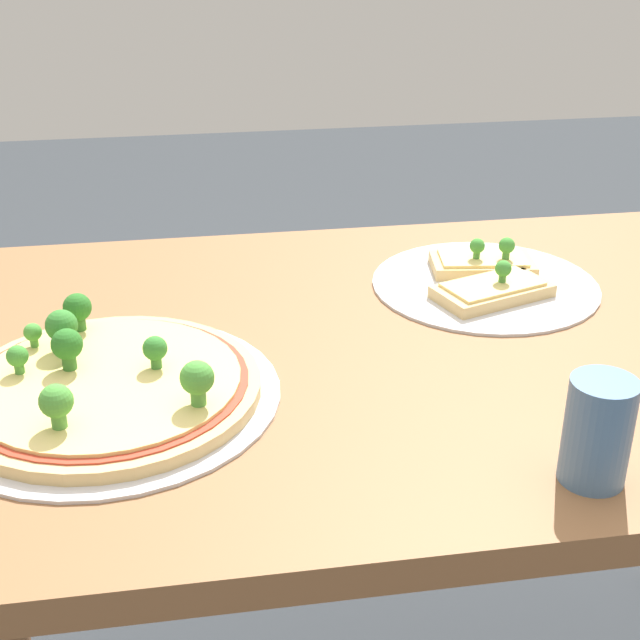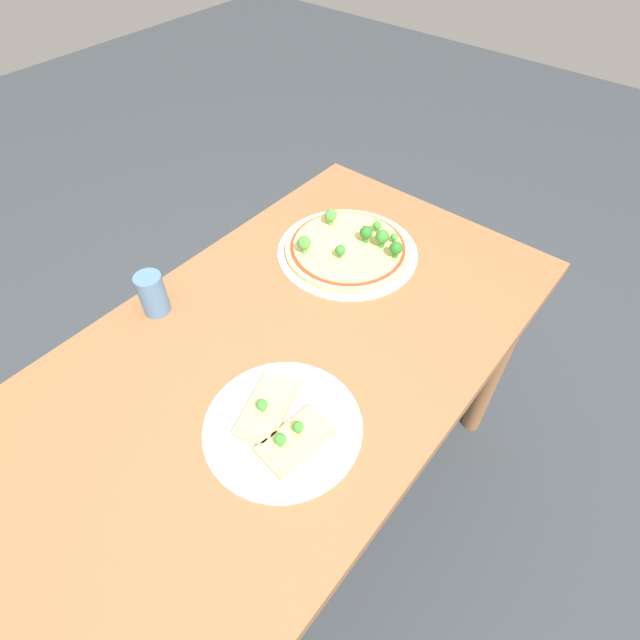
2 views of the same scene
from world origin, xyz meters
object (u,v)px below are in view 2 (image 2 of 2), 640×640
dining_table (281,379)px  drinking_cup (152,294)px  pizza_tray_slice (282,425)px  pizza_tray_whole (348,248)px

dining_table → drinking_cup: 0.35m
dining_table → drinking_cup: (-0.09, 0.30, 0.15)m
drinking_cup → dining_table: bearing=-74.1°
dining_table → pizza_tray_slice: size_ratio=4.47×
dining_table → drinking_cup: size_ratio=13.26×
dining_table → drinking_cup: bearing=105.9°
pizza_tray_slice → pizza_tray_whole: bearing=23.6°
pizza_tray_whole → pizza_tray_slice: (-0.49, -0.21, -0.01)m
pizza_tray_slice → drinking_cup: (0.05, 0.43, 0.04)m
drinking_cup → pizza_tray_slice: bearing=-96.0°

